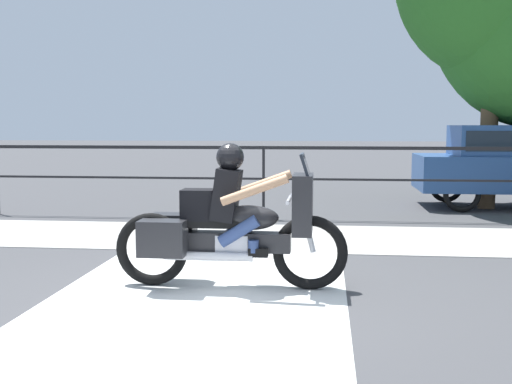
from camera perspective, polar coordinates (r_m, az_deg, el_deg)
name	(u,v)px	position (r m, az deg, el deg)	size (l,w,h in m)	color
ground_plane	(212,296)	(6.53, -3.96, -9.20)	(120.00, 120.00, 0.00)	#424244
sidewalk_band	(251,237)	(9.81, -0.45, -3.99)	(44.00, 2.40, 0.01)	#A8A59E
crosswalk_band	(195,301)	(6.36, -5.40, -9.59)	(2.94, 6.00, 0.01)	silver
fence_railing	(264,162)	(11.64, 0.68, 2.70)	(36.00, 0.05, 1.32)	black
motorcycle	(228,224)	(6.72, -2.48, -2.86)	(2.46, 0.76, 1.52)	black
parked_car	(512,161)	(14.15, 21.81, 2.57)	(3.97, 1.79, 1.70)	#284C84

